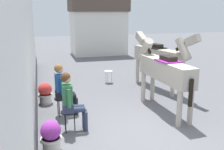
{
  "coord_description": "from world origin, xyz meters",
  "views": [
    {
      "loc": [
        -2.2,
        -5.29,
        2.73
      ],
      "look_at": [
        -0.4,
        1.2,
        1.05
      ],
      "focal_mm": 42.31,
      "sensor_mm": 36.0,
      "label": 1
    }
  ],
  "objects_px": {
    "spare_stool_white": "(108,72)",
    "flower_planter_inner_near": "(51,135)",
    "seated_visitor_near": "(70,99)",
    "saddled_horse_far": "(160,57)",
    "saddled_horse_near": "(163,69)",
    "flower_planter_farthest": "(45,93)",
    "seated_visitor_far": "(63,87)"
  },
  "relations": [
    {
      "from": "spare_stool_white",
      "to": "flower_planter_inner_near",
      "type": "bearing_deg",
      "value": -117.35
    },
    {
      "from": "seated_visitor_near",
      "to": "saddled_horse_far",
      "type": "height_order",
      "value": "saddled_horse_far"
    },
    {
      "from": "saddled_horse_near",
      "to": "spare_stool_white",
      "type": "height_order",
      "value": "saddled_horse_near"
    },
    {
      "from": "saddled_horse_near",
      "to": "flower_planter_farthest",
      "type": "distance_m",
      "value": 3.49
    },
    {
      "from": "saddled_horse_near",
      "to": "saddled_horse_far",
      "type": "relative_size",
      "value": 1.02
    },
    {
      "from": "seated_visitor_far",
      "to": "saddled_horse_far",
      "type": "distance_m",
      "value": 3.79
    },
    {
      "from": "saddled_horse_far",
      "to": "flower_planter_inner_near",
      "type": "height_order",
      "value": "saddled_horse_far"
    },
    {
      "from": "seated_visitor_near",
      "to": "saddled_horse_near",
      "type": "distance_m",
      "value": 2.68
    },
    {
      "from": "saddled_horse_far",
      "to": "flower_planter_farthest",
      "type": "xyz_separation_m",
      "value": [
        -3.89,
        -0.45,
        -0.82
      ]
    },
    {
      "from": "seated_visitor_far",
      "to": "saddled_horse_far",
      "type": "bearing_deg",
      "value": 23.45
    },
    {
      "from": "flower_planter_farthest",
      "to": "flower_planter_inner_near",
      "type": "bearing_deg",
      "value": -89.47
    },
    {
      "from": "flower_planter_inner_near",
      "to": "flower_planter_farthest",
      "type": "xyz_separation_m",
      "value": [
        -0.03,
        2.84,
        0.0
      ]
    },
    {
      "from": "seated_visitor_near",
      "to": "spare_stool_white",
      "type": "height_order",
      "value": "seated_visitor_near"
    },
    {
      "from": "seated_visitor_near",
      "to": "seated_visitor_far",
      "type": "bearing_deg",
      "value": 94.73
    },
    {
      "from": "spare_stool_white",
      "to": "saddled_horse_far",
      "type": "bearing_deg",
      "value": -40.34
    },
    {
      "from": "saddled_horse_near",
      "to": "flower_planter_farthest",
      "type": "xyz_separation_m",
      "value": [
        -3.09,
        1.4,
        -0.82
      ]
    },
    {
      "from": "saddled_horse_far",
      "to": "saddled_horse_near",
      "type": "bearing_deg",
      "value": -113.43
    },
    {
      "from": "flower_planter_inner_near",
      "to": "saddled_horse_near",
      "type": "bearing_deg",
      "value": 25.15
    },
    {
      "from": "seated_visitor_near",
      "to": "saddled_horse_near",
      "type": "relative_size",
      "value": 0.46
    },
    {
      "from": "seated_visitor_near",
      "to": "saddled_horse_far",
      "type": "bearing_deg",
      "value": 36.31
    },
    {
      "from": "seated_visitor_near",
      "to": "flower_planter_farthest",
      "type": "distance_m",
      "value": 2.14
    },
    {
      "from": "saddled_horse_far",
      "to": "spare_stool_white",
      "type": "height_order",
      "value": "saddled_horse_far"
    },
    {
      "from": "saddled_horse_near",
      "to": "saddled_horse_far",
      "type": "height_order",
      "value": "same"
    },
    {
      "from": "seated_visitor_far",
      "to": "flower_planter_farthest",
      "type": "xyz_separation_m",
      "value": [
        -0.44,
        1.05,
        -0.44
      ]
    },
    {
      "from": "seated_visitor_far",
      "to": "saddled_horse_near",
      "type": "distance_m",
      "value": 2.71
    },
    {
      "from": "saddled_horse_far",
      "to": "flower_planter_farthest",
      "type": "relative_size",
      "value": 4.59
    },
    {
      "from": "saddled_horse_far",
      "to": "flower_planter_farthest",
      "type": "height_order",
      "value": "saddled_horse_far"
    },
    {
      "from": "flower_planter_farthest",
      "to": "saddled_horse_near",
      "type": "bearing_deg",
      "value": -24.33
    },
    {
      "from": "saddled_horse_near",
      "to": "saddled_horse_far",
      "type": "bearing_deg",
      "value": 66.57
    },
    {
      "from": "flower_planter_farthest",
      "to": "spare_stool_white",
      "type": "relative_size",
      "value": 1.39
    },
    {
      "from": "saddled_horse_near",
      "to": "flower_planter_inner_near",
      "type": "height_order",
      "value": "saddled_horse_near"
    },
    {
      "from": "flower_planter_farthest",
      "to": "spare_stool_white",
      "type": "height_order",
      "value": "flower_planter_farthest"
    }
  ]
}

